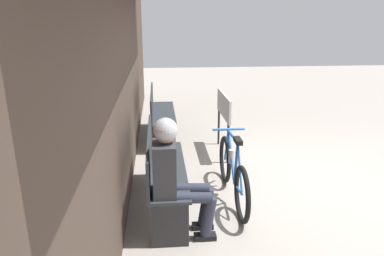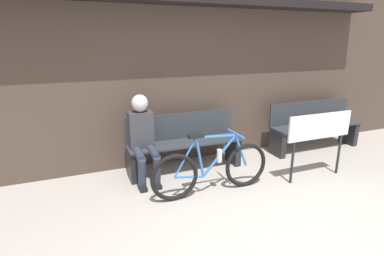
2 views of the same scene
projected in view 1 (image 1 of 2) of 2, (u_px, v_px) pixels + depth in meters
ground_plane at (326, 188)px, 4.83m from camera, size 24.00×24.00×0.00m
storefront_wall at (119, 60)px, 4.12m from camera, size 12.00×0.56×3.20m
park_bench_near at (162, 171)px, 4.30m from camera, size 1.75×0.42×0.87m
bicycle at (233, 173)px, 4.46m from camera, size 1.65×0.40×0.84m
person_seated at (174, 170)px, 3.59m from camera, size 0.34×0.61×1.23m
park_bench_far at (160, 115)px, 6.73m from camera, size 1.78×0.42×0.87m
signboard at (224, 109)px, 5.88m from camera, size 1.08×0.04×0.97m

